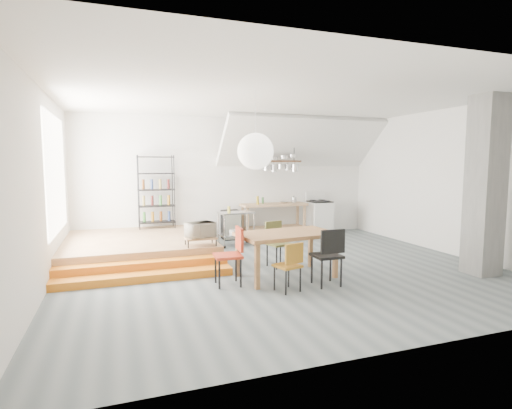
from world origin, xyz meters
name	(u,v)px	position (x,y,z in m)	size (l,w,h in m)	color
floor	(281,269)	(0.00, 0.00, 0.00)	(8.00, 8.00, 0.00)	#566063
wall_back	(231,178)	(0.00, 3.50, 1.60)	(8.00, 0.04, 3.20)	silver
wall_left	(42,190)	(-4.00, 0.00, 1.60)	(0.04, 7.00, 3.20)	silver
wall_right	(450,182)	(4.00, 0.00, 1.60)	(0.04, 7.00, 3.20)	silver
ceiling	(283,97)	(0.00, 0.00, 3.20)	(8.00, 7.00, 0.02)	white
slope_ceiling	(302,142)	(1.80, 2.90, 2.55)	(4.40, 1.80, 0.15)	white
window_pane	(56,174)	(-3.98, 1.50, 1.80)	(0.02, 2.50, 2.20)	white
platform	(139,247)	(-2.50, 2.00, 0.20)	(3.00, 3.00, 0.40)	#9B704D
step_lower	(146,277)	(-2.50, 0.05, 0.07)	(3.00, 0.35, 0.13)	orange
step_upper	(144,268)	(-2.50, 0.40, 0.13)	(3.00, 0.35, 0.27)	orange
concrete_column	(485,186)	(3.30, -1.50, 1.60)	(0.50, 0.50, 3.20)	slate
kitchen_counter	(274,214)	(1.10, 3.15, 0.63)	(1.80, 0.60, 0.91)	#9B704D
stove	(319,217)	(2.50, 3.16, 0.48)	(0.60, 0.60, 1.18)	white
pot_rack	(278,164)	(1.13, 2.92, 1.98)	(1.20, 0.50, 1.43)	#41271A
wire_shelving	(156,191)	(-2.00, 3.20, 1.33)	(0.88, 0.38, 1.80)	black
microwave_shelf	(201,238)	(-1.40, 0.75, 0.55)	(0.60, 0.40, 0.16)	#9B704D
paper_lantern	(256,151)	(-0.73, -0.60, 2.20)	(0.60, 0.60, 0.60)	white
dining_table	(287,237)	(-0.13, -0.54, 0.71)	(1.77, 1.11, 0.80)	brown
chair_mustard	(290,263)	(-0.41, -1.31, 0.47)	(0.44, 0.44, 0.79)	#9E671B
chair_black	(329,252)	(0.30, -1.26, 0.57)	(0.44, 0.44, 0.96)	black
chair_olive	(276,240)	(-0.01, 0.23, 0.52)	(0.48, 0.48, 0.87)	brown
chair_red	(232,251)	(-1.15, -0.65, 0.57)	(0.47, 0.47, 0.96)	#B33119
rolling_cart	(236,224)	(-0.20, 2.36, 0.53)	(0.88, 0.56, 0.82)	silver
mini_fridge	(231,225)	(-0.10, 3.20, 0.38)	(0.45, 0.45, 0.76)	black
microwave	(200,230)	(-1.40, 0.75, 0.71)	(0.53, 0.36, 0.29)	beige
bowl	(284,202)	(1.39, 3.10, 0.94)	(0.21, 0.21, 0.05)	silver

